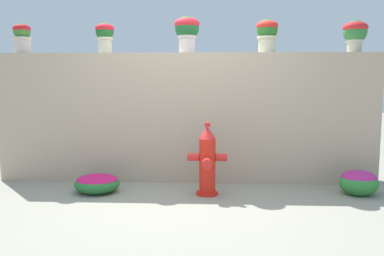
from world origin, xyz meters
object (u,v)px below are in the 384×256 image
(potted_plant_0, at_px, (22,36))
(potted_plant_4, at_px, (355,32))
(potted_plant_1, at_px, (105,34))
(potted_plant_2, at_px, (187,30))
(fire_hydrant, at_px, (207,162))
(flower_bush_right, at_px, (97,183))
(flower_bush_left, at_px, (359,181))
(potted_plant_3, at_px, (267,33))

(potted_plant_0, distance_m, potted_plant_4, 4.35)
(potted_plant_1, distance_m, potted_plant_2, 1.09)
(potted_plant_4, height_order, fire_hydrant, potted_plant_4)
(flower_bush_right, bearing_deg, flower_bush_left, 1.04)
(potted_plant_0, height_order, potted_plant_3, potted_plant_3)
(potted_plant_2, bearing_deg, potted_plant_4, -0.49)
(potted_plant_1, bearing_deg, flower_bush_right, -86.20)
(potted_plant_2, bearing_deg, potted_plant_0, 179.47)
(potted_plant_3, relative_size, flower_bush_left, 0.96)
(potted_plant_2, bearing_deg, potted_plant_1, 178.78)
(fire_hydrant, relative_size, flower_bush_left, 1.91)
(potted_plant_4, bearing_deg, flower_bush_right, -168.11)
(flower_bush_left, relative_size, flower_bush_right, 0.82)
(potted_plant_1, distance_m, fire_hydrant, 2.20)
(potted_plant_0, xyz_separation_m, potted_plant_4, (4.35, -0.04, 0.03))
(potted_plant_2, height_order, flower_bush_right, potted_plant_2)
(potted_plant_3, height_order, flower_bush_left, potted_plant_3)
(flower_bush_right, bearing_deg, potted_plant_1, 93.80)
(potted_plant_1, relative_size, flower_bush_left, 0.91)
(potted_plant_3, xyz_separation_m, flower_bush_right, (-2.07, -0.66, -1.83))
(potted_plant_3, height_order, flower_bush_right, potted_plant_3)
(flower_bush_right, bearing_deg, potted_plant_2, 33.47)
(fire_hydrant, bearing_deg, potted_plant_3, 43.00)
(potted_plant_0, xyz_separation_m, fire_hydrant, (2.48, -0.75, -1.52))
(potted_plant_0, height_order, potted_plant_2, potted_plant_2)
(fire_hydrant, relative_size, flower_bush_right, 1.58)
(potted_plant_1, relative_size, potted_plant_2, 0.85)
(potted_plant_1, height_order, potted_plant_3, potted_plant_3)
(potted_plant_2, height_order, flower_bush_left, potted_plant_2)
(potted_plant_4, bearing_deg, potted_plant_0, 179.49)
(potted_plant_4, xyz_separation_m, flower_bush_right, (-3.19, -0.67, -1.82))
(potted_plant_0, distance_m, potted_plant_2, 2.21)
(potted_plant_1, xyz_separation_m, potted_plant_4, (3.23, -0.04, 0.00))
(potted_plant_3, bearing_deg, potted_plant_1, 178.68)
(potted_plant_1, xyz_separation_m, potted_plant_3, (2.12, -0.05, 0.00))
(potted_plant_2, distance_m, potted_plant_3, 1.03)
(potted_plant_3, bearing_deg, flower_bush_left, -30.56)
(potted_plant_1, bearing_deg, potted_plant_0, -179.85)
(potted_plant_1, bearing_deg, potted_plant_3, -1.32)
(flower_bush_left, xyz_separation_m, flower_bush_right, (-3.10, -0.06, -0.04))
(fire_hydrant, bearing_deg, flower_bush_left, 3.06)
(potted_plant_2, height_order, fire_hydrant, potted_plant_2)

